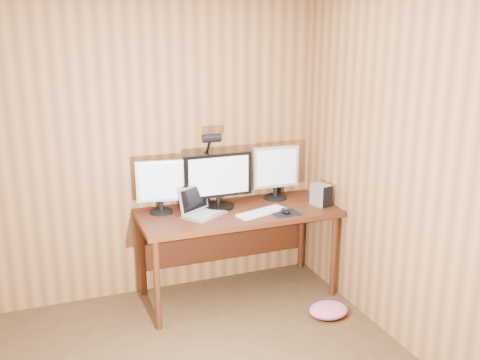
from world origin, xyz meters
TOP-DOWN VIEW (x-y plane):
  - room_shell at (0.00, 0.00)m, footprint 4.00×4.00m
  - desk at (0.93, 1.70)m, footprint 1.60×0.70m
  - monitor_center at (0.81, 1.76)m, footprint 0.58×0.25m
  - monitor_left at (0.34, 1.79)m, footprint 0.38×0.18m
  - monitor_right at (1.35, 1.82)m, footprint 0.41×0.19m
  - laptop at (0.62, 1.65)m, footprint 0.39×0.37m
  - keyboard at (1.09, 1.50)m, footprint 0.45×0.25m
  - mousepad at (1.26, 1.43)m, footprint 0.23×0.19m
  - mouse at (1.26, 1.43)m, footprint 0.08×0.12m
  - hard_drive at (1.63, 1.52)m, footprint 0.15×0.18m
  - phone at (1.07, 1.49)m, footprint 0.07×0.11m
  - speaker at (1.42, 1.91)m, footprint 0.05×0.05m
  - desk_lamp at (0.77, 1.86)m, footprint 0.15×0.22m
  - fabric_pile at (1.47, 1.05)m, footprint 0.37×0.33m

SIDE VIEW (x-z plane):
  - fabric_pile at x=1.47m, z-range 0.00..0.10m
  - desk at x=0.93m, z-range 0.25..1.00m
  - mousepad at x=1.26m, z-range 0.75..0.75m
  - phone at x=1.07m, z-range 0.75..0.76m
  - keyboard at x=1.09m, z-range 0.75..0.77m
  - mouse at x=1.26m, z-range 0.75..0.79m
  - laptop at x=0.62m, z-range 0.69..0.92m
  - speaker at x=1.42m, z-range 0.75..0.87m
  - hard_drive at x=1.63m, z-range 0.75..0.93m
  - monitor_left at x=0.34m, z-range 0.77..1.19m
  - monitor_center at x=0.81m, z-range 0.76..1.21m
  - monitor_right at x=1.35m, z-range 0.77..1.23m
  - desk_lamp at x=0.77m, z-range 0.83..1.48m
  - room_shell at x=0.00m, z-range -0.75..3.25m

